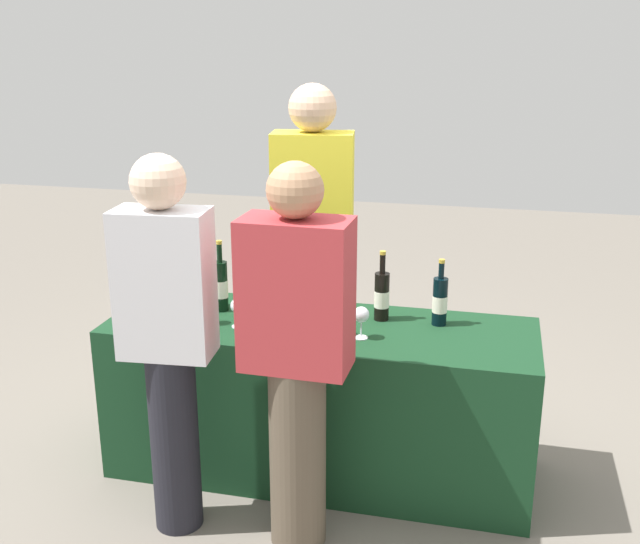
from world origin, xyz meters
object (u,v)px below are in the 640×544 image
wine_bottle_6 (382,295)px  guest_1 (297,351)px  guest_0 (168,335)px  wine_bottle_2 (256,292)px  ice_bucket (162,295)px  wine_bottle_4 (294,294)px  wine_glass_1 (207,302)px  wine_glass_3 (336,316)px  wine_bottle_3 (275,292)px  wine_bottle_0 (196,286)px  wine_bottle_7 (440,301)px  wine_glass_2 (238,307)px  server_pouring (313,243)px  wine_bottle_5 (324,295)px  wine_bottle_1 (221,285)px  wine_glass_0 (187,303)px  wine_glass_4 (361,316)px

wine_bottle_6 → guest_1: 0.71m
guest_0 → wine_bottle_2: bearing=70.5°
ice_bucket → guest_0: 0.59m
wine_bottle_4 → wine_glass_1: size_ratio=2.14×
wine_bottle_6 → wine_glass_3: (-0.16, -0.24, -0.02)m
wine_bottle_2 → ice_bucket: size_ratio=1.57×
wine_bottle_3 → wine_bottle_4: (0.10, -0.02, 0.00)m
wine_bottle_0 → wine_bottle_7: size_ratio=0.98×
wine_bottle_0 → wine_bottle_2: wine_bottle_2 is taller
wine_glass_2 → server_pouring: size_ratio=0.08×
wine_bottle_0 → wine_bottle_5: 0.63m
wine_bottle_1 → wine_bottle_3: bearing=0.8°
wine_bottle_7 → wine_glass_1: 1.04m
wine_glass_0 → server_pouring: size_ratio=0.08×
wine_glass_0 → wine_glass_1: wine_glass_1 is taller
wine_glass_1 → guest_1: size_ratio=0.09×
wine_bottle_5 → wine_glass_1: bearing=-158.1°
wine_glass_4 → ice_bucket: ice_bucket is taller
wine_glass_0 → wine_glass_4: (0.80, 0.00, 0.01)m
wine_bottle_5 → wine_glass_3: 0.23m
wine_bottle_2 → guest_1: size_ratio=0.20×
wine_bottle_7 → guest_0: size_ratio=0.20×
wine_bottle_3 → wine_glass_1: 0.32m
wine_bottle_0 → wine_bottle_4: (0.49, -0.03, 0.00)m
wine_bottle_4 → wine_glass_2: (-0.21, -0.17, -0.02)m
wine_bottle_1 → server_pouring: bearing=53.2°
wine_glass_0 → ice_bucket: 0.18m
wine_bottle_6 → wine_bottle_2: bearing=-172.7°
wine_bottle_2 → wine_glass_3: (0.42, -0.17, -0.02)m
wine_bottle_6 → wine_glass_3: 0.29m
wine_glass_1 → server_pouring: (0.33, 0.63, 0.13)m
wine_bottle_0 → wine_glass_2: bearing=-35.3°
wine_bottle_2 → wine_glass_4: 0.56m
wine_bottle_7 → guest_0: 1.22m
wine_glass_3 → wine_glass_1: bearing=179.7°
wine_glass_4 → ice_bucket: size_ratio=0.72×
wine_bottle_0 → wine_bottle_2: size_ratio=0.95×
wine_bottle_0 → wine_bottle_5: bearing=0.4°
wine_glass_4 → wine_bottle_2: bearing=162.4°
wine_glass_0 → wine_glass_4: 0.80m
wine_bottle_6 → guest_1: bearing=-108.0°
wine_glass_4 → guest_1: bearing=-111.4°
wine_bottle_4 → guest_1: 0.63m
wine_glass_2 → guest_1: 0.58m
wine_glass_2 → guest_1: guest_1 is taller
wine_bottle_6 → server_pouring: server_pouring is taller
wine_bottle_0 → guest_0: guest_0 is taller
wine_glass_2 → server_pouring: server_pouring is taller
wine_bottle_0 → wine_bottle_1: wine_bottle_1 is taller
wine_glass_0 → guest_0: guest_0 is taller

